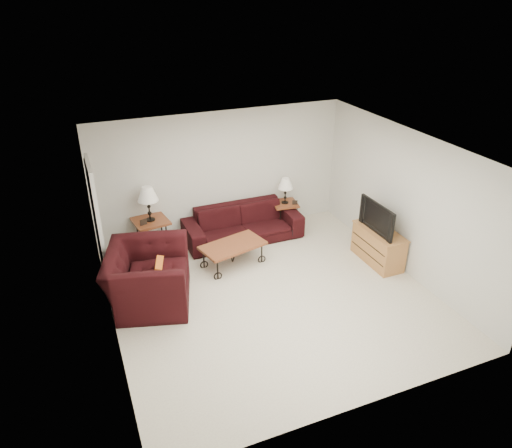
% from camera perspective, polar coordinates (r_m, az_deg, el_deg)
% --- Properties ---
extents(ground, '(5.00, 5.00, 0.00)m').
position_cam_1_polar(ground, '(7.93, 1.94, -8.59)').
color(ground, silver).
rests_on(ground, ground).
extents(wall_back, '(5.00, 0.02, 2.50)m').
position_cam_1_polar(wall_back, '(9.41, -4.18, 5.97)').
color(wall_back, silver).
rests_on(wall_back, ground).
extents(wall_front, '(5.00, 0.02, 2.50)m').
position_cam_1_polar(wall_front, '(5.46, 13.11, -11.83)').
color(wall_front, silver).
rests_on(wall_front, ground).
extents(wall_left, '(0.02, 5.00, 2.50)m').
position_cam_1_polar(wall_left, '(6.76, -17.68, -4.24)').
color(wall_left, silver).
rests_on(wall_left, ground).
extents(wall_right, '(0.02, 5.00, 2.50)m').
position_cam_1_polar(wall_right, '(8.52, 17.63, 2.41)').
color(wall_right, silver).
rests_on(wall_right, ground).
extents(ceiling, '(5.00, 5.00, 0.00)m').
position_cam_1_polar(ceiling, '(6.79, 2.27, 8.84)').
color(ceiling, white).
rests_on(ceiling, wall_back).
extents(doorway, '(0.08, 0.94, 2.04)m').
position_cam_1_polar(doorway, '(8.33, -18.51, -0.06)').
color(doorway, black).
rests_on(doorway, ground).
extents(sofa, '(2.32, 0.91, 0.68)m').
position_cam_1_polar(sofa, '(9.44, -1.59, 0.05)').
color(sofa, black).
rests_on(sofa, ground).
extents(side_table_left, '(0.69, 0.69, 0.67)m').
position_cam_1_polar(side_table_left, '(9.21, -12.33, -1.40)').
color(side_table_left, brown).
rests_on(side_table_left, ground).
extents(side_table_right, '(0.57, 0.57, 0.54)m').
position_cam_1_polar(side_table_right, '(9.98, 3.45, 1.13)').
color(side_table_right, brown).
rests_on(side_table_right, ground).
extents(lamp_left, '(0.43, 0.43, 0.67)m').
position_cam_1_polar(lamp_left, '(8.92, -12.74, 2.37)').
color(lamp_left, black).
rests_on(lamp_left, side_table_left).
extents(lamp_right, '(0.35, 0.35, 0.54)m').
position_cam_1_polar(lamp_right, '(9.75, 3.53, 4.00)').
color(lamp_right, black).
rests_on(lamp_right, side_table_right).
extents(photo_frame_left, '(0.13, 0.06, 0.11)m').
position_cam_1_polar(photo_frame_left, '(8.88, -13.33, 0.21)').
color(photo_frame_left, black).
rests_on(photo_frame_left, side_table_left).
extents(photo_frame_right, '(0.11, 0.05, 0.09)m').
position_cam_1_polar(photo_frame_right, '(9.78, 4.67, 2.59)').
color(photo_frame_right, black).
rests_on(photo_frame_right, side_table_right).
extents(coffee_table, '(1.25, 0.87, 0.43)m').
position_cam_1_polar(coffee_table, '(8.64, -2.77, -3.68)').
color(coffee_table, brown).
rests_on(coffee_table, ground).
extents(armchair, '(1.58, 1.70, 0.92)m').
position_cam_1_polar(armchair, '(7.75, -12.79, -6.21)').
color(armchair, black).
rests_on(armchair, ground).
extents(throw_pillow, '(0.22, 0.43, 0.42)m').
position_cam_1_polar(throw_pillow, '(7.69, -11.67, -5.81)').
color(throw_pillow, orange).
rests_on(throw_pillow, armchair).
extents(tv_stand, '(0.44, 1.07, 0.64)m').
position_cam_1_polar(tv_stand, '(8.96, 14.40, -2.58)').
color(tv_stand, '#AE7040').
rests_on(tv_stand, ground).
extents(television, '(0.13, 0.96, 0.55)m').
position_cam_1_polar(television, '(8.68, 14.74, 0.82)').
color(television, black).
rests_on(television, tv_stand).
extents(backpack, '(0.30, 0.24, 0.38)m').
position_cam_1_polar(backpack, '(9.61, 4.55, -0.54)').
color(backpack, black).
rests_on(backpack, ground).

